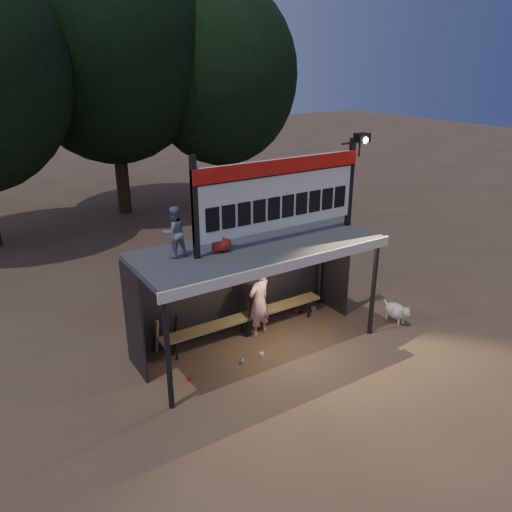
% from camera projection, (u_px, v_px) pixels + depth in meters
% --- Properties ---
extents(ground, '(80.00, 80.00, 0.00)m').
position_uv_depth(ground, '(258.00, 346.00, 10.74)').
color(ground, '#4E3827').
rests_on(ground, ground).
extents(player, '(0.68, 0.54, 1.64)m').
position_uv_depth(player, '(259.00, 302.00, 10.87)').
color(player, white).
rests_on(player, ground).
extents(child_a, '(0.49, 0.40, 0.97)m').
position_uv_depth(child_a, '(174.00, 232.00, 9.09)').
color(child_a, gray).
rests_on(child_a, dugout_shelter).
extents(child_b, '(0.58, 0.46, 1.04)m').
position_uv_depth(child_b, '(221.00, 225.00, 9.37)').
color(child_b, '#A62719').
rests_on(child_b, dugout_shelter).
extents(dugout_shelter, '(5.10, 2.08, 2.32)m').
position_uv_depth(dugout_shelter, '(252.00, 263.00, 10.25)').
color(dugout_shelter, '#38383A').
rests_on(dugout_shelter, ground).
extents(scoreboard_assembly, '(4.10, 0.27, 1.99)m').
position_uv_depth(scoreboard_assembly, '(283.00, 191.00, 9.80)').
color(scoreboard_assembly, black).
rests_on(scoreboard_assembly, dugout_shelter).
extents(bench, '(4.00, 0.35, 0.48)m').
position_uv_depth(bench, '(245.00, 317.00, 11.01)').
color(bench, olive).
rests_on(bench, ground).
extents(tree_mid, '(7.22, 7.22, 10.36)m').
position_uv_depth(tree_mid, '(109.00, 48.00, 18.01)').
color(tree_mid, '#322116').
rests_on(tree_mid, ground).
extents(tree_right, '(6.08, 6.08, 8.72)m').
position_uv_depth(tree_right, '(221.00, 75.00, 19.59)').
color(tree_right, black).
rests_on(tree_right, ground).
extents(dog, '(0.36, 0.81, 0.49)m').
position_uv_depth(dog, '(397.00, 311.00, 11.61)').
color(dog, beige).
rests_on(dog, ground).
extents(bats, '(0.47, 0.32, 0.84)m').
position_uv_depth(bats, '(166.00, 334.00, 10.35)').
color(bats, olive).
rests_on(bats, ground).
extents(litter, '(3.94, 1.30, 0.08)m').
position_uv_depth(litter, '(264.00, 340.00, 10.88)').
color(litter, '#A31B20').
rests_on(litter, ground).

